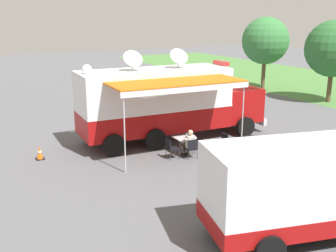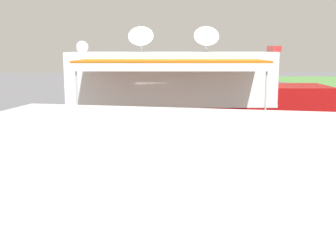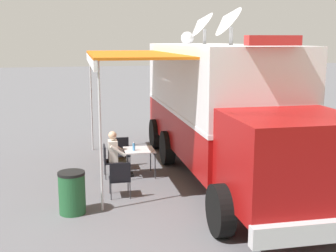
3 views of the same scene
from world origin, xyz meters
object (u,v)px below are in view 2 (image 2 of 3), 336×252
object	(u,v)px
folding_table	(184,142)
folding_chair_spare_by_truck	(237,152)
car_behind_truck	(201,99)
folding_chair_beside_table	(158,150)
seated_responder	(184,147)
folding_chair_at_table	(184,153)
support_truck	(204,212)
trash_bin	(269,163)
traffic_cone	(21,141)
water_bottle	(187,138)
command_truck	(191,95)

from	to	relation	value
folding_table	folding_chair_spare_by_truck	xyz separation A→B (m)	(0.75, 1.58, -0.16)
folding_chair_spare_by_truck	car_behind_truck	bearing A→B (deg)	179.54
folding_chair_beside_table	seated_responder	distance (m)	0.83
folding_chair_at_table	car_behind_truck	size ratio (longest dim) A/B	0.20
folding_chair_spare_by_truck	car_behind_truck	xyz separation A→B (m)	(-10.86, 0.09, 0.37)
folding_chair_at_table	support_truck	distance (m)	7.08
trash_bin	seated_responder	bearing A→B (deg)	-118.17
seated_responder	traffic_cone	distance (m)	6.42
car_behind_truck	folding_chair_at_table	bearing A→B (deg)	-9.04
water_bottle	folding_chair_at_table	size ratio (longest dim) A/B	0.26
seated_responder	folding_chair_at_table	bearing A→B (deg)	-2.42
folding_chair_spare_by_truck	traffic_cone	bearing A→B (deg)	-111.51
trash_bin	folding_table	bearing A→B (deg)	-129.29
folding_chair_at_table	car_behind_truck	distance (m)	11.05
folding_chair_beside_table	trash_bin	distance (m)	3.46
command_truck	folding_table	bearing A→B (deg)	-11.13
folding_chair_at_table	folding_chair_beside_table	bearing A→B (deg)	-118.19
trash_bin	traffic_cone	bearing A→B (deg)	-116.46
folding_chair_at_table	traffic_cone	xyz separation A→B (m)	(-2.98, -5.77, -0.23)
water_bottle	traffic_cone	distance (m)	6.37
support_truck	trash_bin	bearing A→B (deg)	156.69
folding_table	traffic_cone	distance (m)	6.24
water_bottle	trash_bin	distance (m)	2.81
water_bottle	trash_bin	xyz separation A→B (m)	(1.71, 2.20, -0.38)
command_truck	folding_chair_beside_table	world-z (taller)	command_truck
traffic_cone	trash_bin	bearing A→B (deg)	63.54
folding_table	trash_bin	xyz separation A→B (m)	(1.86, 2.27, -0.22)
folding_chair_spare_by_truck	support_truck	distance (m)	7.37
folding_table	car_behind_truck	world-z (taller)	car_behind_truck
command_truck	car_behind_truck	distance (m)	8.11
folding_chair_spare_by_truck	trash_bin	distance (m)	1.31
folding_chair_beside_table	trash_bin	world-z (taller)	trash_bin
trash_bin	traffic_cone	xyz separation A→B (m)	(-4.04, -8.11, -0.18)
folding_chair_at_table	seated_responder	size ratio (longest dim) A/B	0.70
water_bottle	support_truck	distance (m)	7.70
seated_responder	support_truck	bearing A→B (deg)	-1.87
water_bottle	folding_chair_beside_table	size ratio (longest dim) A/B	0.26
folding_chair_beside_table	traffic_cone	world-z (taller)	folding_chair_beside_table
water_bottle	support_truck	xyz separation A→B (m)	(7.67, -0.37, 0.55)
water_bottle	command_truck	bearing A→B (deg)	171.32
folding_chair_beside_table	folding_chair_spare_by_truck	size ratio (longest dim) A/B	1.00
support_truck	folding_chair_beside_table	bearing A→B (deg)	-175.73
command_truck	folding_table	world-z (taller)	command_truck
water_bottle	folding_chair_beside_table	bearing A→B (deg)	-76.25
folding_chair_spare_by_truck	support_truck	size ratio (longest dim) A/B	0.12
support_truck	car_behind_truck	distance (m)	18.05
folding_table	water_bottle	size ratio (longest dim) A/B	3.72
water_bottle	seated_responder	world-z (taller)	seated_responder
folding_chair_spare_by_truck	seated_responder	world-z (taller)	seated_responder
command_truck	folding_chair_at_table	bearing A→B (deg)	-9.45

